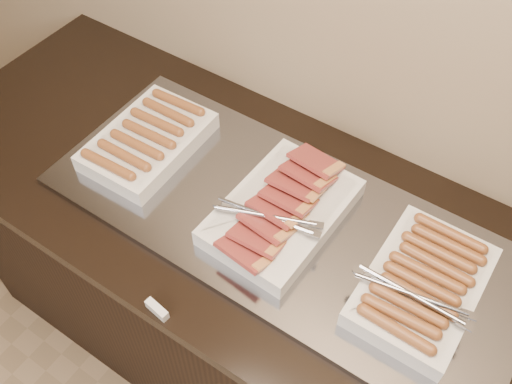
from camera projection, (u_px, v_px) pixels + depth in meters
counter at (269, 303)px, 1.78m from camera, size 2.06×0.76×0.90m
warming_tray at (282, 221)px, 1.41m from camera, size 1.20×0.50×0.02m
dish_left at (148, 140)px, 1.53m from camera, size 0.23×0.35×0.07m
dish_center at (281, 211)px, 1.38m from camera, size 0.28×0.41×0.09m
dish_right at (422, 285)px, 1.25m from camera, size 0.26×0.35×0.08m
label_holder at (157, 310)px, 1.26m from camera, size 0.06×0.03×0.02m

